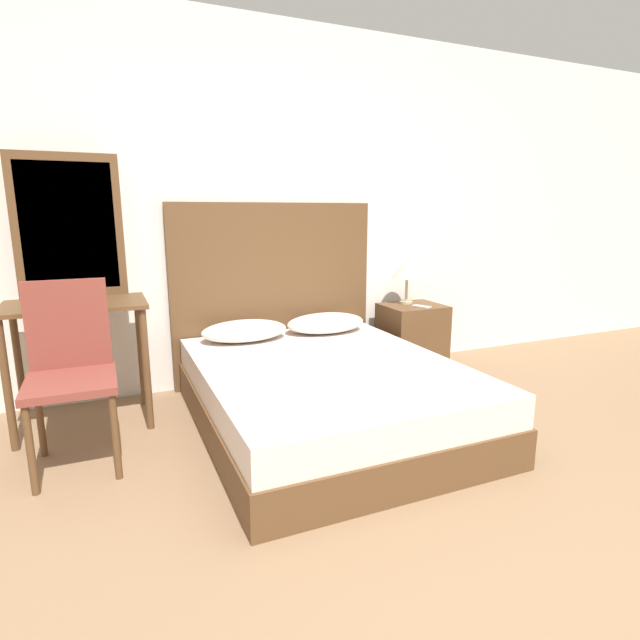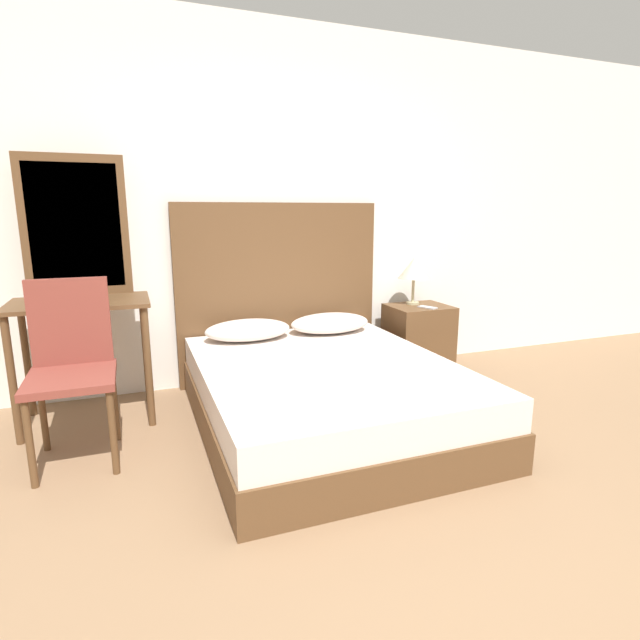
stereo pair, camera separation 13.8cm
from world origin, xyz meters
The scene contains 13 objects.
ground_plane centered at (0.00, 0.00, 0.00)m, with size 16.00×16.00×0.00m, color #8C6B4C.
wall_back centered at (0.00, 2.58, 1.35)m, with size 10.00×0.06×2.70m.
bed centered at (0.10, 1.52, 0.20)m, with size 1.53×1.93×0.41m.
headboard centered at (0.10, 2.51, 0.70)m, with size 1.61×0.05×1.39m.
pillow_left centered at (-0.23, 2.25, 0.48)m, with size 0.62×0.38×0.15m.
pillow_right centered at (0.42, 2.25, 0.48)m, with size 0.62×0.38×0.15m.
phone_on_bed centered at (-0.03, 1.34, 0.42)m, with size 0.16×0.15×0.01m.
nightstand centered at (1.21, 2.25, 0.28)m, with size 0.49×0.42×0.57m.
table_lamp centered at (1.20, 2.33, 0.86)m, with size 0.25×0.25×0.39m.
phone_on_nightstand centered at (1.22, 2.14, 0.57)m, with size 0.12×0.17×0.01m.
vanity_desk centered at (-1.30, 2.13, 0.64)m, with size 0.81×0.53×0.79m.
vanity_mirror centered at (-1.30, 2.37, 1.24)m, with size 0.64×0.03×0.90m.
chair centered at (-1.32, 1.65, 0.55)m, with size 0.43×0.48×0.97m.
Camera 1 is at (-1.12, -1.18, 1.33)m, focal length 28.00 mm.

